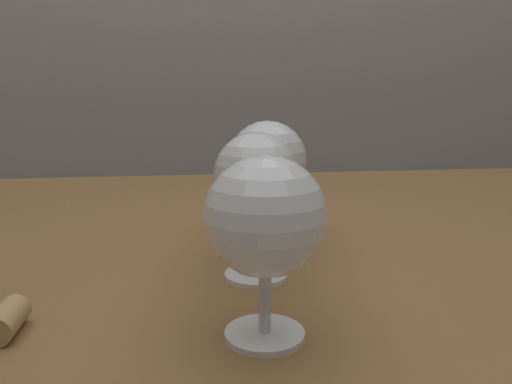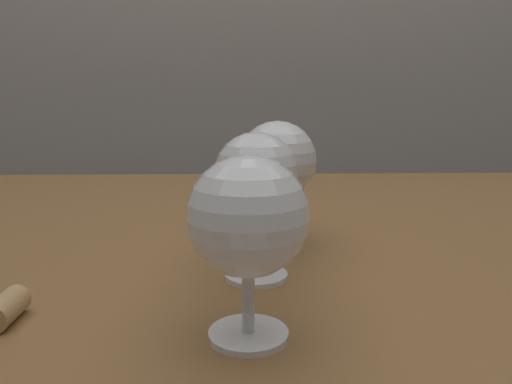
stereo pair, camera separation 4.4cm
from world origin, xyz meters
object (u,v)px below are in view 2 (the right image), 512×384
at_px(wine_glass_cabernet, 256,178).
at_px(wine_glass_chardonnay, 277,163).
at_px(wine_glass_amber, 248,219).
at_px(cork, 5,309).

bearing_deg(wine_glass_cabernet, wine_glass_chardonnay, 76.08).
bearing_deg(wine_glass_amber, cork, 171.24).
relative_size(wine_glass_cabernet, wine_glass_chardonnay, 0.97).
distance_m(wine_glass_cabernet, cork, 0.23).
relative_size(wine_glass_amber, wine_glass_cabernet, 0.96).
bearing_deg(wine_glass_amber, wine_glass_cabernet, 85.90).
bearing_deg(cork, wine_glass_cabernet, 24.02).
relative_size(wine_glass_cabernet, cork, 3.28).
height_order(wine_glass_amber, wine_glass_cabernet, wine_glass_cabernet).
bearing_deg(cork, wine_glass_amber, -8.76).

